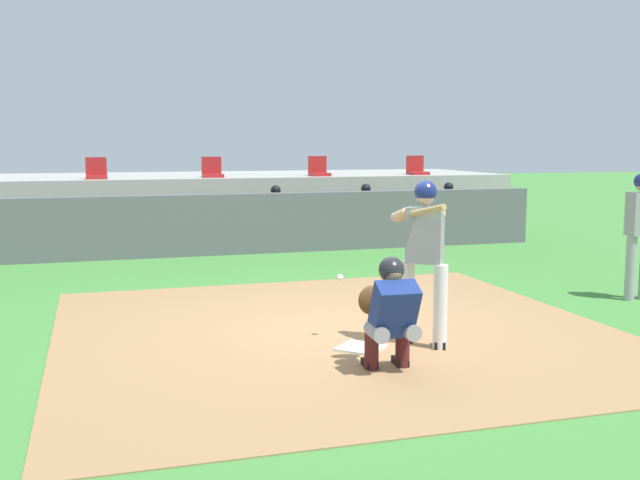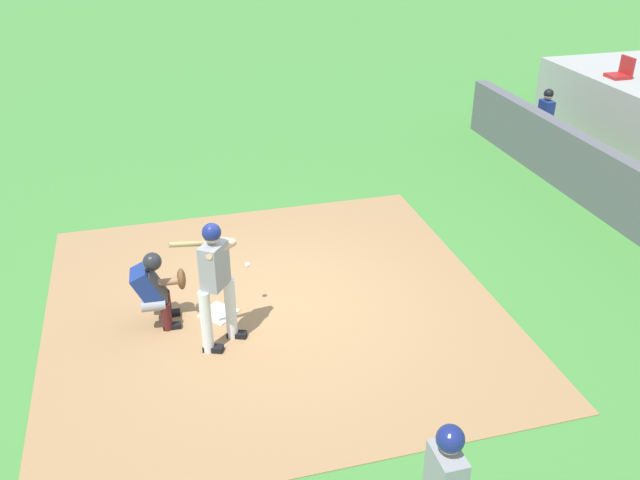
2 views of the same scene
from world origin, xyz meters
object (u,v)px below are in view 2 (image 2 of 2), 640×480
at_px(dugout_player_0, 540,116).
at_px(home_plate, 219,313).
at_px(batter_at_plate, 216,278).
at_px(catcher_crouched, 156,286).
at_px(stadium_seat_0, 621,72).

bearing_deg(dugout_player_0, home_plate, -57.96).
bearing_deg(home_plate, dugout_player_0, 122.04).
bearing_deg(batter_at_plate, dugout_player_0, 125.23).
relative_size(batter_at_plate, catcher_crouched, 1.10).
bearing_deg(batter_at_plate, home_plate, 175.44).
distance_m(batter_at_plate, dugout_player_0, 10.04).
height_order(home_plate, stadium_seat_0, stadium_seat_0).
bearing_deg(stadium_seat_0, dugout_player_0, -87.11).
xyz_separation_m(home_plate, dugout_player_0, (-5.10, 8.14, 0.65)).
height_order(batter_at_plate, catcher_crouched, batter_at_plate).
bearing_deg(home_plate, catcher_crouched, -89.84).
bearing_deg(catcher_crouched, stadium_seat_0, 115.34).
xyz_separation_m(catcher_crouched, dugout_player_0, (-5.10, 8.95, 0.07)).
height_order(home_plate, dugout_player_0, dugout_player_0).
relative_size(catcher_crouched, stadium_seat_0, 3.42).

